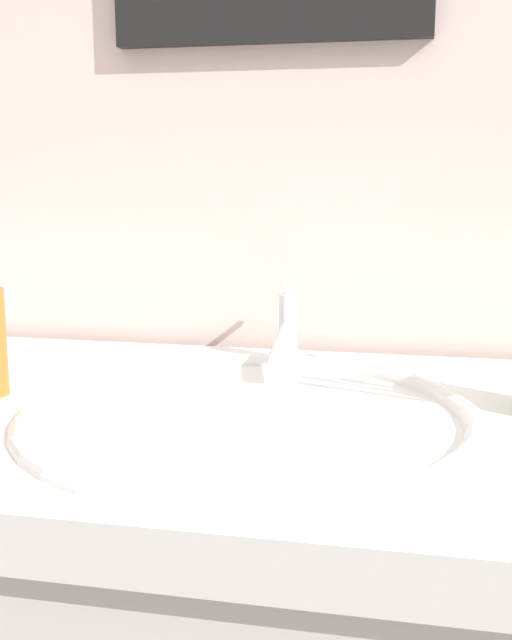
# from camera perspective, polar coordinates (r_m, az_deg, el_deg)

# --- Properties ---
(tiled_wall_back) EXTENTS (2.45, 0.04, 2.40)m
(tiled_wall_back) POSITION_cam_1_polar(r_m,az_deg,el_deg) (1.05, 1.36, 17.67)
(tiled_wall_back) COLOR beige
(tiled_wall_back) RESTS_ON ground
(sink_basin) EXTENTS (0.45, 0.45, 0.13)m
(sink_basin) POSITION_cam_1_polar(r_m,az_deg,el_deg) (0.76, -0.46, -10.40)
(sink_basin) COLOR white
(sink_basin) RESTS_ON vanity_counter
(faucet) EXTENTS (0.02, 0.16, 0.10)m
(faucet) POSITION_cam_1_polar(r_m,az_deg,el_deg) (0.94, 2.17, -1.08)
(faucet) COLOR silver
(faucet) RESTS_ON sink_basin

